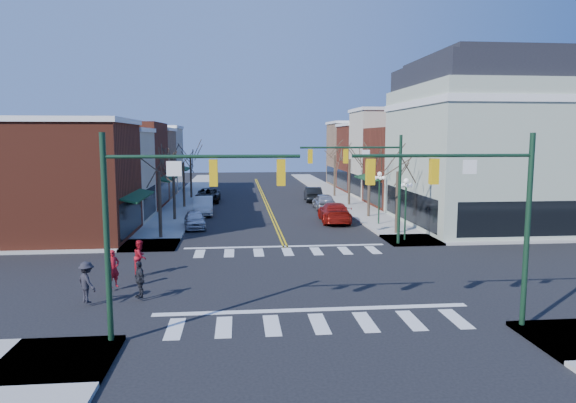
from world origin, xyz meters
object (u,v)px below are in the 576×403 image
object	(u,v)px
car_left_far	(208,195)
pedestrian_dark_a	(139,279)
car_right_near	(334,212)
car_left_near	(195,220)
lamppost_corner	(406,198)
lamppost_midblock	(379,189)
victorian_corner	(484,142)
pedestrian_red_a	(113,269)
car_right_far	(313,194)
pedestrian_red_b	(140,257)
pedestrian_dark_b	(87,282)
car_left_mid	(203,206)
car_right_mid	(324,201)

from	to	relation	value
car_left_far	pedestrian_dark_a	distance (m)	34.08
car_right_near	pedestrian_dark_a	distance (m)	23.13
car_left_near	lamppost_corner	bearing A→B (deg)	-31.25
lamppost_midblock	victorian_corner	bearing A→B (deg)	-3.45
car_right_near	pedestrian_red_a	bearing A→B (deg)	55.66
lamppost_midblock	car_right_far	xyz separation A→B (m)	(-2.95, 16.28, -2.16)
car_right_far	car_left_far	bearing A→B (deg)	2.15
lamppost_corner	pedestrian_red_a	size ratio (longest dim) A/B	2.46
victorian_corner	pedestrian_dark_a	xyz separation A→B (m)	(-23.80, -17.18, -5.71)
lamppost_midblock	car_right_near	world-z (taller)	lamppost_midblock
car_right_near	pedestrian_red_a	xyz separation A→B (m)	(-13.74, -17.94, 0.19)
lamppost_midblock	pedestrian_dark_a	distance (m)	23.60
car_right_far	pedestrian_dark_a	distance (m)	36.21
pedestrian_dark_a	pedestrian_red_b	bearing A→B (deg)	159.31
pedestrian_dark_a	pedestrian_dark_b	distance (m)	2.12
lamppost_midblock	car_left_near	bearing A→B (deg)	179.25
car_right_near	pedestrian_dark_b	distance (m)	24.68
car_left_far	pedestrian_red_b	distance (m)	30.06
victorian_corner	lamppost_corner	bearing A→B (deg)	-144.14
car_left_near	car_right_near	xyz separation A→B (m)	(11.35, 1.74, 0.16)
car_left_near	car_right_far	world-z (taller)	car_right_far
car_right_far	lamppost_corner	bearing A→B (deg)	100.04
lamppost_corner	lamppost_midblock	world-z (taller)	same
car_left_near	pedestrian_dark_b	world-z (taller)	pedestrian_dark_b
lamppost_corner	pedestrian_dark_a	size ratio (longest dim) A/B	2.70
car_left_far	car_right_near	world-z (taller)	car_right_near
lamppost_midblock	pedestrian_red_b	bearing A→B (deg)	-139.94
pedestrian_red_b	lamppost_corner	bearing A→B (deg)	-59.15
lamppost_corner	car_right_far	xyz separation A→B (m)	(-2.95, 22.78, -2.16)
car_right_near	car_left_mid	bearing A→B (deg)	-22.75
victorian_corner	car_right_far	bearing A→B (deg)	123.83
victorian_corner	car_right_far	size ratio (longest dim) A/B	2.94
pedestrian_dark_b	car_right_far	bearing A→B (deg)	-66.11
lamppost_midblock	pedestrian_red_b	xyz separation A→B (m)	(-16.20, -13.62, -1.95)
car_right_mid	car_left_near	bearing A→B (deg)	39.85
pedestrian_red_b	car_left_far	bearing A→B (deg)	3.87
lamppost_midblock	car_left_mid	size ratio (longest dim) A/B	0.87
car_left_near	car_right_far	distance (m)	19.87
car_left_mid	lamppost_midblock	bearing A→B (deg)	-29.68
car_left_near	car_left_mid	bearing A→B (deg)	81.88
pedestrian_red_b	lamppost_midblock	bearing A→B (deg)	-42.83
car_right_near	car_right_mid	world-z (taller)	car_right_near
car_right_mid	pedestrian_dark_b	world-z (taller)	pedestrian_dark_b
car_right_near	pedestrian_dark_a	world-z (taller)	pedestrian_dark_a
car_left_near	car_left_far	size ratio (longest dim) A/B	0.73
car_left_mid	car_right_far	size ratio (longest dim) A/B	1.03
lamppost_corner	lamppost_midblock	xyz separation A→B (m)	(0.00, 6.50, 0.00)
car_right_far	pedestrian_dark_b	bearing A→B (deg)	69.69
car_left_mid	car_left_far	bearing A→B (deg)	87.87
lamppost_corner	pedestrian_red_b	bearing A→B (deg)	-156.27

